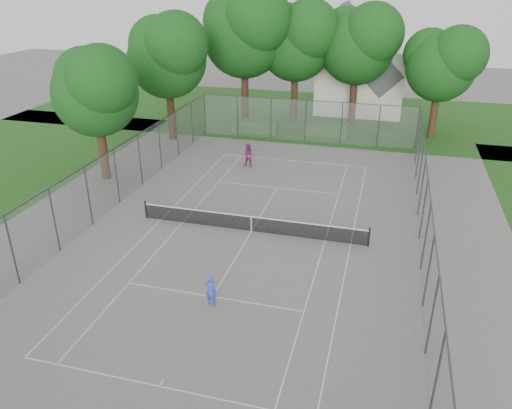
% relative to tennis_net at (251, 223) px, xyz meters
% --- Properties ---
extents(ground, '(120.00, 120.00, 0.00)m').
position_rel_tennis_net_xyz_m(ground, '(0.00, 0.00, -0.51)').
color(ground, '#64615F').
rests_on(ground, ground).
extents(grass_far, '(60.00, 20.00, 0.00)m').
position_rel_tennis_net_xyz_m(grass_far, '(0.00, 26.00, -0.51)').
color(grass_far, '#1C4814').
rests_on(grass_far, ground).
extents(court_markings, '(11.03, 23.83, 0.01)m').
position_rel_tennis_net_xyz_m(court_markings, '(0.00, 0.00, -0.50)').
color(court_markings, beige).
rests_on(court_markings, ground).
extents(tennis_net, '(12.87, 0.10, 1.10)m').
position_rel_tennis_net_xyz_m(tennis_net, '(0.00, 0.00, 0.00)').
color(tennis_net, black).
rests_on(tennis_net, ground).
extents(perimeter_fence, '(18.08, 34.08, 3.52)m').
position_rel_tennis_net_xyz_m(perimeter_fence, '(0.00, 0.00, 1.30)').
color(perimeter_fence, '#38383D').
rests_on(perimeter_fence, ground).
extents(tree_far_left, '(8.62, 7.87, 12.40)m').
position_rel_tennis_net_xyz_m(tree_far_left, '(-6.53, 21.48, 8.01)').
color(tree_far_left, '#321E12').
rests_on(tree_far_left, ground).
extents(tree_far_midleft, '(7.78, 7.10, 11.18)m').
position_rel_tennis_net_xyz_m(tree_far_midleft, '(-2.15, 23.24, 7.17)').
color(tree_far_midleft, '#321E12').
rests_on(tree_far_midleft, ground).
extents(tree_far_midright, '(7.62, 6.96, 10.96)m').
position_rel_tennis_net_xyz_m(tree_far_midright, '(3.40, 23.54, 7.02)').
color(tree_far_midright, '#321E12').
rests_on(tree_far_midright, ground).
extents(tree_far_right, '(6.57, 6.00, 9.45)m').
position_rel_tennis_net_xyz_m(tree_far_right, '(10.50, 20.94, 5.98)').
color(tree_far_right, '#321E12').
rests_on(tree_far_right, ground).
extents(tree_side_back, '(7.34, 6.70, 10.56)m').
position_rel_tennis_net_xyz_m(tree_side_back, '(-11.09, 14.65, 6.74)').
color(tree_side_back, '#321E12').
rests_on(tree_side_back, ground).
extents(tree_side_front, '(6.42, 5.86, 9.23)m').
position_rel_tennis_net_xyz_m(tree_side_front, '(-11.89, 5.01, 5.82)').
color(tree_side_front, '#321E12').
rests_on(tree_side_front, ground).
extents(hedge_left, '(4.17, 1.25, 1.04)m').
position_rel_tennis_net_xyz_m(hedge_left, '(-4.81, 18.44, 0.01)').
color(hedge_left, '#1F4E19').
rests_on(hedge_left, ground).
extents(hedge_mid, '(3.67, 1.05, 1.15)m').
position_rel_tennis_net_xyz_m(hedge_mid, '(1.55, 18.81, 0.07)').
color(hedge_mid, '#1F4E19').
rests_on(hedge_mid, ground).
extents(hedge_right, '(3.22, 1.18, 0.97)m').
position_rel_tennis_net_xyz_m(hedge_right, '(7.46, 17.85, -0.03)').
color(hedge_right, '#1F4E19').
rests_on(hedge_right, ground).
extents(house, '(8.45, 6.55, 10.53)m').
position_rel_tennis_net_xyz_m(house, '(3.56, 28.52, 3.72)').
color(house, white).
rests_on(house, ground).
extents(girl_player, '(0.61, 0.47, 1.49)m').
position_rel_tennis_net_xyz_m(girl_player, '(0.16, -6.96, 0.23)').
color(girl_player, blue).
rests_on(girl_player, ground).
extents(woman_player, '(0.93, 0.76, 1.80)m').
position_rel_tennis_net_xyz_m(woman_player, '(-2.92, 9.70, 0.39)').
color(woman_player, '#802A69').
rests_on(woman_player, ground).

